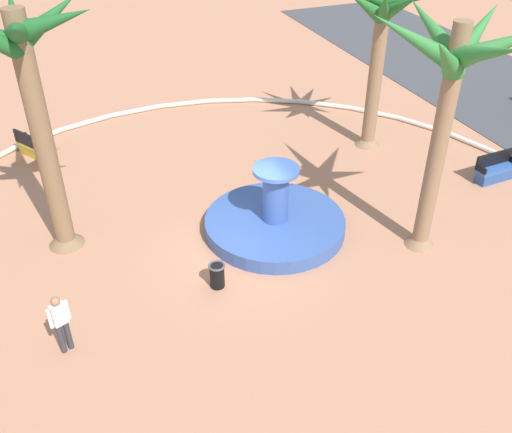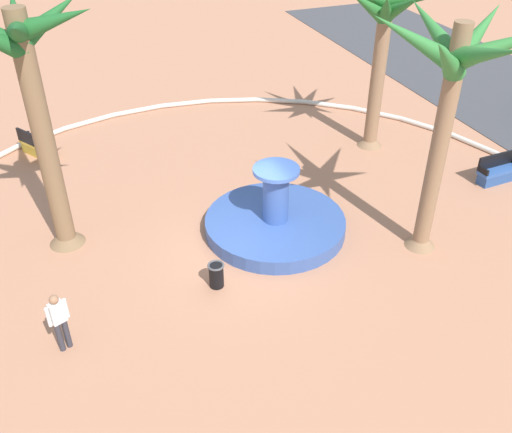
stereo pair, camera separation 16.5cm
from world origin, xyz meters
The scene contains 10 objects.
ground_plane centered at (0.00, 0.00, 0.00)m, with size 80.00×80.00×0.00m, color tan.
plaza_curb centered at (0.00, 0.00, 0.10)m, with size 22.37×22.37×0.20m, color silver.
fountain centered at (-0.63, 1.14, 0.31)m, with size 4.32×4.32×2.21m.
palm_tree_near_fountain centered at (-2.29, -4.93, 4.92)m, with size 3.84×3.65×7.15m.
palm_tree_by_curb centered at (-4.61, 6.81, 4.77)m, with size 4.08×4.14×6.28m.
palm_tree_mid_plaza centered at (1.62, 4.90, 5.06)m, with size 4.60×4.10×6.85m.
bench_west centered at (-8.40, -5.39, 0.35)m, with size 1.62×1.28×1.00m.
bench_north centered at (-0.61, 9.58, 0.35)m, with size 0.60×1.63×1.00m.
trash_bin centered at (1.18, -1.33, 0.39)m, with size 0.46×0.46×0.73m.
person_cyclist_photo centered at (2.04, -5.39, 0.93)m, with size 0.31×0.50×1.66m.
Camera 1 is at (12.53, -4.70, 10.34)m, focal length 40.05 mm.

